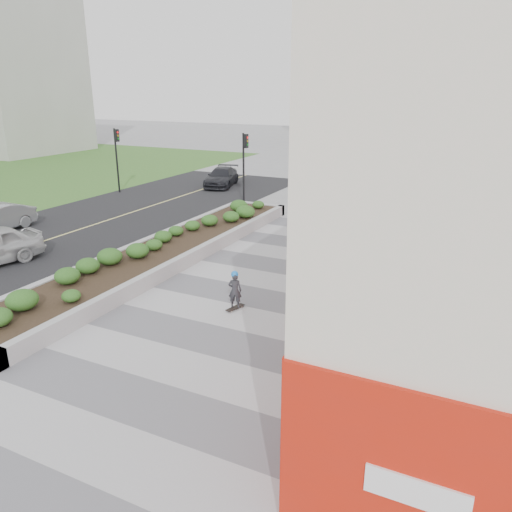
# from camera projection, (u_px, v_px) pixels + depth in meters

# --- Properties ---
(ground) EXTENTS (160.00, 160.00, 0.00)m
(ground) POSITION_uv_depth(u_px,v_px,m) (181.00, 373.00, 12.33)
(ground) COLOR gray
(ground) RESTS_ON ground
(walkway) EXTENTS (8.00, 36.00, 0.01)m
(walkway) POSITION_uv_depth(u_px,v_px,m) (238.00, 324.00, 14.89)
(walkway) COLOR #A8A8AD
(walkway) RESTS_ON ground
(planter) EXTENTS (3.00, 18.00, 0.90)m
(planter) POSITION_uv_depth(u_px,v_px,m) (165.00, 249.00, 20.45)
(planter) COLOR #9E9EA0
(planter) RESTS_ON ground
(street) EXTENTS (10.00, 40.00, 0.00)m
(street) POSITION_uv_depth(u_px,v_px,m) (51.00, 239.00, 23.28)
(street) COLOR black
(street) RESTS_ON ground
(traffic_signal_near) EXTENTS (0.33, 0.28, 4.20)m
(traffic_signal_near) POSITION_uv_depth(u_px,v_px,m) (245.00, 158.00, 29.35)
(traffic_signal_near) COLOR black
(traffic_signal_near) RESTS_ON ground
(traffic_signal_far) EXTENTS (0.33, 0.28, 4.20)m
(traffic_signal_far) POSITION_uv_depth(u_px,v_px,m) (117.00, 151.00, 32.76)
(traffic_signal_far) COLOR black
(traffic_signal_far) RESTS_ON ground
(distant_bldg_north_l) EXTENTS (16.00, 12.00, 20.00)m
(distant_bldg_north_l) POSITION_uv_depth(u_px,v_px,m) (409.00, 58.00, 58.03)
(distant_bldg_north_l) COLOR #ADAAA3
(distant_bldg_north_l) RESTS_ON ground
(manhole_cover) EXTENTS (0.44, 0.44, 0.01)m
(manhole_cover) POSITION_uv_depth(u_px,v_px,m) (253.00, 327.00, 14.68)
(manhole_cover) COLOR #595654
(manhole_cover) RESTS_ON ground
(skateboarder) EXTENTS (0.49, 0.75, 1.30)m
(skateboarder) POSITION_uv_depth(u_px,v_px,m) (235.00, 290.00, 15.64)
(skateboarder) COLOR beige
(skateboarder) RESTS_ON ground
(car_dark) EXTENTS (2.91, 4.73, 1.28)m
(car_dark) POSITION_uv_depth(u_px,v_px,m) (222.00, 177.00, 35.61)
(car_dark) COLOR black
(car_dark) RESTS_ON ground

